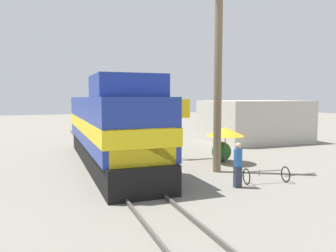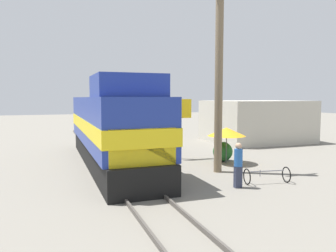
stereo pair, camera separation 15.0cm
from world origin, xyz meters
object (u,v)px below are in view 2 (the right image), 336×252
(locomotive, at_px, (112,128))
(person_bystander, at_px, (238,163))
(bicycle, at_px, (267,175))
(billboard_sign, at_px, (178,114))
(utility_pole, at_px, (219,69))
(vendor_umbrella, at_px, (227,132))

(locomotive, relative_size, person_bystander, 7.53)
(locomotive, xyz_separation_m, bicycle, (5.51, -6.05, -1.65))
(locomotive, distance_m, billboard_sign, 4.14)
(utility_pole, relative_size, bicycle, 5.08)
(bicycle, bearing_deg, billboard_sign, -158.90)
(locomotive, relative_size, utility_pole, 1.40)
(vendor_umbrella, xyz_separation_m, billboard_sign, (-2.02, 2.21, 0.90))
(bicycle, bearing_deg, utility_pole, -152.97)
(billboard_sign, bearing_deg, bicycle, -77.44)
(person_bystander, distance_m, bicycle, 1.65)
(locomotive, relative_size, bicycle, 7.09)
(locomotive, distance_m, person_bystander, 7.43)
(locomotive, height_order, vendor_umbrella, locomotive)
(locomotive, bearing_deg, billboard_sign, 7.52)
(vendor_umbrella, relative_size, bicycle, 1.06)
(locomotive, bearing_deg, person_bystander, -56.99)
(locomotive, bearing_deg, vendor_umbrella, -15.46)
(vendor_umbrella, bearing_deg, utility_pole, -130.80)
(locomotive, distance_m, vendor_umbrella, 6.30)
(utility_pole, xyz_separation_m, person_bystander, (-0.61, -2.82, -4.03))
(utility_pole, distance_m, person_bystander, 4.95)
(locomotive, xyz_separation_m, vendor_umbrella, (6.07, -1.68, -0.23))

